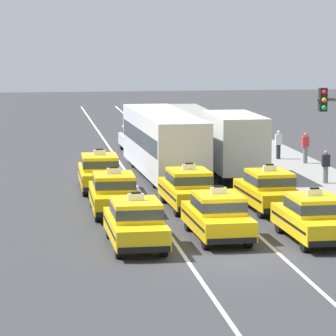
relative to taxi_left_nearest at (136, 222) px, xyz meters
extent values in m
plane|color=#353538|center=(3.05, -2.01, -0.88)|extent=(160.00, 160.00, 0.00)
cube|color=silver|center=(1.45, 17.99, -0.87)|extent=(0.14, 80.00, 0.01)
cube|color=silver|center=(4.65, 17.99, -0.87)|extent=(0.14, 80.00, 0.01)
cube|color=gray|center=(10.25, 12.99, -0.80)|extent=(4.00, 90.00, 0.15)
cylinder|color=black|center=(-0.76, 1.57, -0.56)|extent=(0.25, 0.64, 0.64)
cylinder|color=black|center=(0.72, 1.59, -0.56)|extent=(0.25, 0.64, 0.64)
cylinder|color=black|center=(-0.72, -1.49, -0.56)|extent=(0.25, 0.64, 0.64)
cylinder|color=black|center=(0.76, -1.47, -0.56)|extent=(0.25, 0.64, 0.64)
cube|color=yellow|center=(0.00, 0.05, -0.21)|extent=(1.86, 4.52, 0.70)
cube|color=black|center=(0.00, 0.05, -0.16)|extent=(1.87, 4.16, 0.10)
cube|color=yellow|center=(0.00, -0.10, 0.46)|extent=(1.63, 2.12, 0.64)
cube|color=#2D3842|center=(0.00, -0.10, 0.46)|extent=(1.65, 2.14, 0.35)
cube|color=white|center=(0.00, -0.10, 0.90)|extent=(0.56, 0.13, 0.24)
cube|color=black|center=(0.00, -0.10, 1.05)|extent=(0.32, 0.11, 0.06)
cube|color=black|center=(-0.03, 2.26, -0.46)|extent=(1.71, 0.16, 0.20)
cube|color=black|center=(0.03, -2.16, -0.46)|extent=(1.71, 0.16, 0.20)
cylinder|color=black|center=(-0.92, 7.64, -0.56)|extent=(0.25, 0.64, 0.64)
cylinder|color=black|center=(0.55, 7.62, -0.56)|extent=(0.25, 0.64, 0.64)
cylinder|color=black|center=(-0.97, 4.58, -0.56)|extent=(0.25, 0.64, 0.64)
cylinder|color=black|center=(0.51, 4.56, -0.56)|extent=(0.25, 0.64, 0.64)
cube|color=yellow|center=(-0.21, 6.10, -0.21)|extent=(1.86, 4.52, 0.70)
cube|color=black|center=(-0.21, 6.10, -0.16)|extent=(1.88, 4.16, 0.10)
cube|color=yellow|center=(-0.21, 5.95, 0.46)|extent=(1.63, 2.12, 0.64)
cube|color=#2D3842|center=(-0.21, 5.95, 0.46)|extent=(1.65, 2.14, 0.35)
cube|color=white|center=(-0.21, 5.95, 0.90)|extent=(0.56, 0.13, 0.24)
cube|color=black|center=(-0.21, 5.95, 1.05)|extent=(0.32, 0.11, 0.06)
cube|color=black|center=(-0.18, 8.31, -0.46)|extent=(1.71, 0.16, 0.20)
cube|color=black|center=(-0.24, 3.89, -0.46)|extent=(1.71, 0.16, 0.20)
cylinder|color=black|center=(-1.05, 13.39, -0.56)|extent=(0.25, 0.64, 0.64)
cylinder|color=black|center=(0.42, 13.36, -0.56)|extent=(0.25, 0.64, 0.64)
cylinder|color=black|center=(-1.10, 10.33, -0.56)|extent=(0.25, 0.64, 0.64)
cylinder|color=black|center=(0.37, 10.30, -0.56)|extent=(0.25, 0.64, 0.64)
cube|color=yellow|center=(-0.34, 11.84, -0.21)|extent=(1.87, 4.53, 0.70)
cube|color=black|center=(-0.34, 11.84, -0.16)|extent=(1.89, 4.17, 0.10)
cube|color=yellow|center=(-0.34, 11.69, 0.46)|extent=(1.63, 2.13, 0.64)
cube|color=#2D3842|center=(-0.34, 11.69, 0.46)|extent=(1.65, 2.15, 0.35)
cube|color=white|center=(-0.34, 11.69, 0.90)|extent=(0.56, 0.13, 0.24)
cube|color=black|center=(-0.34, 11.69, 1.05)|extent=(0.32, 0.12, 0.06)
cube|color=black|center=(-0.31, 14.05, -0.46)|extent=(1.71, 0.17, 0.20)
cube|color=black|center=(-0.38, 9.63, -0.46)|extent=(1.71, 0.17, 0.20)
cylinder|color=black|center=(2.26, 2.43, -0.56)|extent=(0.26, 0.65, 0.64)
cylinder|color=black|center=(3.73, 2.47, -0.56)|extent=(0.26, 0.65, 0.64)
cylinder|color=black|center=(2.35, -0.63, -0.56)|extent=(0.26, 0.65, 0.64)
cylinder|color=black|center=(3.82, -0.59, -0.56)|extent=(0.26, 0.65, 0.64)
cube|color=yellow|center=(3.04, 0.92, -0.21)|extent=(1.93, 4.55, 0.70)
cube|color=black|center=(3.04, 0.92, -0.16)|extent=(1.94, 4.19, 0.10)
cube|color=yellow|center=(3.04, 0.77, 0.46)|extent=(1.66, 2.14, 0.64)
cube|color=#2D3842|center=(3.04, 0.77, 0.46)|extent=(1.68, 2.17, 0.35)
cube|color=white|center=(3.04, 0.77, 0.90)|extent=(0.56, 0.14, 0.24)
cube|color=black|center=(3.04, 0.77, 1.05)|extent=(0.32, 0.12, 0.06)
cube|color=black|center=(2.98, 3.13, -0.46)|extent=(1.71, 0.19, 0.20)
cube|color=black|center=(3.10, -1.29, -0.46)|extent=(1.71, 0.19, 0.20)
cylinder|color=black|center=(2.17, 8.27, -0.56)|extent=(0.26, 0.65, 0.64)
cylinder|color=black|center=(3.65, 8.32, -0.56)|extent=(0.26, 0.65, 0.64)
cylinder|color=black|center=(2.27, 5.21, -0.56)|extent=(0.26, 0.65, 0.64)
cylinder|color=black|center=(3.75, 5.26, -0.56)|extent=(0.26, 0.65, 0.64)
cube|color=yellow|center=(2.96, 6.76, -0.21)|extent=(1.95, 4.56, 0.70)
cube|color=black|center=(2.96, 6.76, -0.16)|extent=(1.96, 4.20, 0.10)
cube|color=yellow|center=(2.97, 6.61, 0.46)|extent=(1.67, 2.15, 0.64)
cube|color=#2D3842|center=(2.97, 6.61, 0.46)|extent=(1.69, 2.17, 0.35)
cube|color=white|center=(2.97, 6.61, 0.90)|extent=(0.56, 0.14, 0.24)
cube|color=black|center=(2.97, 6.61, 1.05)|extent=(0.32, 0.12, 0.06)
cube|color=black|center=(2.88, 8.97, -0.46)|extent=(1.71, 0.20, 0.20)
cube|color=black|center=(3.04, 4.55, -0.46)|extent=(1.71, 0.20, 0.20)
cylinder|color=black|center=(2.03, 18.85, -0.56)|extent=(0.26, 0.65, 0.64)
cylinder|color=black|center=(4.03, 18.92, -0.56)|extent=(0.26, 0.65, 0.64)
cylinder|color=black|center=(2.30, 12.13, -0.56)|extent=(0.26, 0.65, 0.64)
cylinder|color=black|center=(4.29, 12.21, -0.56)|extent=(0.26, 0.65, 0.64)
cube|color=silver|center=(3.16, 15.53, 0.89)|extent=(2.94, 11.29, 2.90)
cube|color=#2D3842|center=(3.16, 15.53, 1.14)|extent=(2.94, 10.84, 0.84)
cube|color=black|center=(2.95, 21.07, 2.09)|extent=(2.13, 0.16, 0.36)
cylinder|color=black|center=(2.15, 26.45, -0.56)|extent=(0.25, 0.64, 0.64)
cylinder|color=black|center=(3.60, 26.48, -0.56)|extent=(0.25, 0.64, 0.64)
cylinder|color=black|center=(2.21, 23.61, -0.56)|extent=(0.25, 0.64, 0.64)
cylinder|color=black|center=(3.65, 23.64, -0.56)|extent=(0.25, 0.64, 0.64)
cube|color=silver|center=(2.90, 25.05, -0.23)|extent=(1.84, 4.33, 0.66)
cube|color=silver|center=(2.90, 24.95, 0.40)|extent=(1.60, 1.93, 0.60)
cube|color=#2D3842|center=(2.90, 24.95, 0.40)|extent=(1.62, 1.95, 0.33)
cylinder|color=black|center=(5.52, 1.57, -0.56)|extent=(0.26, 0.65, 0.64)
cylinder|color=black|center=(7.00, 1.61, -0.56)|extent=(0.26, 0.65, 0.64)
cylinder|color=black|center=(5.60, -1.49, -0.56)|extent=(0.26, 0.65, 0.64)
cube|color=yellow|center=(6.30, 0.06, -0.21)|extent=(1.91, 4.54, 0.70)
cube|color=black|center=(6.30, 0.06, -0.16)|extent=(1.92, 4.18, 0.10)
cube|color=yellow|center=(6.30, -0.09, 0.46)|extent=(1.65, 2.14, 0.64)
cube|color=#2D3842|center=(6.30, -0.09, 0.46)|extent=(1.67, 2.16, 0.35)
cube|color=white|center=(6.30, -0.09, 0.90)|extent=(0.56, 0.13, 0.24)
cube|color=black|center=(6.30, -0.09, 1.05)|extent=(0.32, 0.12, 0.06)
cube|color=black|center=(6.24, 2.27, -0.46)|extent=(1.71, 0.18, 0.20)
cube|color=black|center=(6.35, -2.15, -0.46)|extent=(1.71, 0.18, 0.20)
cylinder|color=black|center=(5.36, 7.44, -0.56)|extent=(0.27, 0.65, 0.64)
cylinder|color=black|center=(6.84, 7.51, -0.56)|extent=(0.27, 0.65, 0.64)
cylinder|color=black|center=(5.51, 4.38, -0.56)|extent=(0.27, 0.65, 0.64)
cylinder|color=black|center=(6.98, 4.45, -0.56)|extent=(0.27, 0.65, 0.64)
cube|color=yellow|center=(6.17, 5.94, -0.21)|extent=(2.01, 4.58, 0.70)
cube|color=black|center=(6.17, 5.94, -0.16)|extent=(2.01, 4.22, 0.10)
cube|color=yellow|center=(6.18, 5.79, 0.46)|extent=(1.70, 2.17, 0.64)
cube|color=#2D3842|center=(6.18, 5.79, 0.46)|extent=(1.72, 2.19, 0.35)
cube|color=white|center=(6.18, 5.79, 0.90)|extent=(0.57, 0.15, 0.24)
cube|color=black|center=(6.18, 5.79, 1.05)|extent=(0.32, 0.12, 0.06)
cube|color=black|center=(6.07, 8.15, -0.46)|extent=(1.71, 0.22, 0.20)
cube|color=black|center=(6.28, 3.73, -0.46)|extent=(1.71, 0.22, 0.20)
cylinder|color=black|center=(5.40, 15.88, -0.56)|extent=(0.25, 0.64, 0.64)
cylinder|color=black|center=(7.30, 15.92, -0.56)|extent=(0.25, 0.64, 0.64)
cylinder|color=black|center=(5.48, 11.98, -0.56)|extent=(0.25, 0.64, 0.64)
cylinder|color=black|center=(7.38, 12.02, -0.56)|extent=(0.25, 0.64, 0.64)
cube|color=#194C8C|center=(6.33, 16.88, 0.49)|extent=(2.15, 2.24, 2.10)
cube|color=#2D3842|center=(6.30, 17.95, 0.79)|extent=(1.93, 0.10, 0.76)
cube|color=beige|center=(6.40, 13.62, 1.04)|extent=(2.41, 5.25, 2.70)
cylinder|color=slate|center=(10.34, 11.43, -0.33)|extent=(0.24, 0.24, 0.79)
cube|color=black|center=(10.34, 11.43, 0.35)|extent=(0.36, 0.22, 0.56)
sphere|color=#9E7051|center=(10.34, 11.43, 0.74)|extent=(0.20, 0.20, 0.20)
cylinder|color=slate|center=(11.28, 18.06, -0.28)|extent=(0.24, 0.24, 0.90)
cube|color=red|center=(11.28, 18.06, 0.45)|extent=(0.36, 0.22, 0.55)
sphere|color=#9E7051|center=(11.28, 18.06, 0.83)|extent=(0.20, 0.20, 0.20)
cylinder|color=#23232D|center=(10.28, 19.95, -0.34)|extent=(0.24, 0.24, 0.79)
cube|color=silver|center=(10.28, 19.95, 0.36)|extent=(0.36, 0.22, 0.60)
sphere|color=beige|center=(10.28, 19.95, 0.77)|extent=(0.20, 0.20, 0.20)
cube|color=black|center=(5.90, -2.12, 4.32)|extent=(0.24, 0.24, 0.76)
sphere|color=red|center=(5.90, -2.25, 4.57)|extent=(0.16, 0.16, 0.16)
sphere|color=orange|center=(5.90, -2.25, 4.32)|extent=(0.16, 0.16, 0.16)
sphere|color=green|center=(5.90, -2.25, 4.07)|extent=(0.16, 0.16, 0.16)
camera|label=1|loc=(-3.66, -32.76, 6.77)|focal=104.59mm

